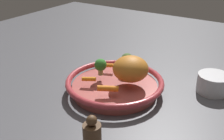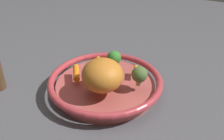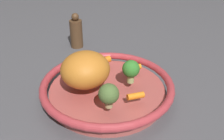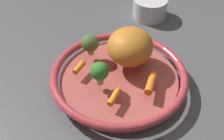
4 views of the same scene
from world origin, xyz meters
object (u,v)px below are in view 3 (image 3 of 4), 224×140
at_px(serving_bowl, 107,89).
at_px(broccoli_floret_mid, 109,94).
at_px(roast_chicken_piece, 85,70).
at_px(pepper_mill, 76,32).
at_px(baby_carrot_center, 136,96).
at_px(baby_carrot_back, 100,62).
at_px(broccoli_floret_edge, 131,70).
at_px(baby_carrot_left, 133,68).

relative_size(serving_bowl, broccoli_floret_mid, 6.00).
bearing_deg(roast_chicken_piece, pepper_mill, -76.17).
bearing_deg(serving_bowl, baby_carrot_center, 135.25).
distance_m(baby_carrot_back, broccoli_floret_mid, 0.19).
bearing_deg(broccoli_floret_edge, serving_bowl, -0.55).
xyz_separation_m(broccoli_floret_edge, pepper_mill, (0.19, -0.31, -0.03)).
height_order(baby_carrot_center, pepper_mill, pepper_mill).
height_order(baby_carrot_back, pepper_mill, pepper_mill).
relative_size(baby_carrot_back, broccoli_floret_edge, 1.11).
xyz_separation_m(baby_carrot_center, broccoli_floret_mid, (0.06, 0.03, 0.03)).
relative_size(roast_chicken_piece, broccoli_floret_mid, 2.12).
xyz_separation_m(roast_chicken_piece, broccoli_floret_edge, (-0.11, -0.02, -0.01)).
bearing_deg(broccoli_floret_edge, baby_carrot_center, 99.10).
height_order(baby_carrot_back, broccoli_floret_edge, broccoli_floret_edge).
height_order(baby_carrot_back, broccoli_floret_mid, broccoli_floret_mid).
height_order(baby_carrot_center, baby_carrot_back, baby_carrot_back).
distance_m(serving_bowl, broccoli_floret_mid, 0.12).
bearing_deg(pepper_mill, baby_carrot_left, 128.64).
bearing_deg(pepper_mill, baby_carrot_center, 118.15).
relative_size(serving_bowl, baby_carrot_center, 8.49).
distance_m(serving_bowl, broccoli_floret_edge, 0.08).
relative_size(broccoli_floret_mid, pepper_mill, 0.45).
height_order(baby_carrot_left, broccoli_floret_mid, broccoli_floret_mid).
relative_size(baby_carrot_back, pepper_mill, 0.53).
relative_size(baby_carrot_left, baby_carrot_back, 0.71).
height_order(baby_carrot_left, broccoli_floret_edge, broccoli_floret_edge).
height_order(roast_chicken_piece, baby_carrot_back, roast_chicken_piece).
height_order(baby_carrot_center, broccoli_floret_edge, broccoli_floret_edge).
distance_m(baby_carrot_back, pepper_mill, 0.25).
bearing_deg(baby_carrot_back, broccoli_floret_mid, 101.46).
height_order(roast_chicken_piece, broccoli_floret_edge, roast_chicken_piece).
relative_size(serving_bowl, baby_carrot_left, 7.20).
xyz_separation_m(baby_carrot_center, pepper_mill, (0.20, -0.38, -0.00)).
bearing_deg(baby_carrot_center, serving_bowl, -44.75).
bearing_deg(roast_chicken_piece, broccoli_floret_mid, 126.38).
xyz_separation_m(baby_carrot_back, pepper_mill, (0.10, -0.22, -0.00)).
height_order(baby_carrot_left, baby_carrot_back, baby_carrot_back).
height_order(broccoli_floret_mid, broccoli_floret_edge, broccoli_floret_edge).
bearing_deg(broccoli_floret_edge, pepper_mill, -58.23).
xyz_separation_m(roast_chicken_piece, baby_carrot_center, (-0.12, 0.05, -0.04)).
height_order(serving_bowl, roast_chicken_piece, roast_chicken_piece).
distance_m(baby_carrot_left, baby_carrot_back, 0.09).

